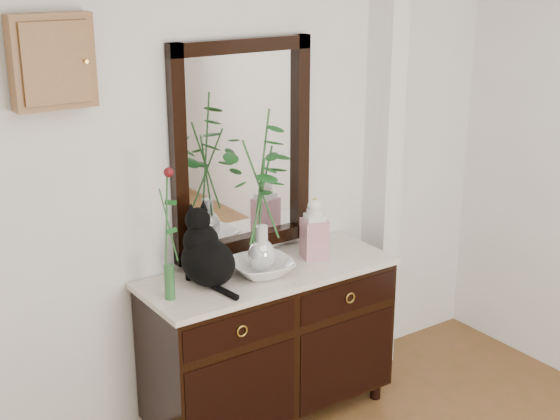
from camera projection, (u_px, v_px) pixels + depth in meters
wall_back at (225, 168)px, 3.95m from camera, size 3.60×0.04×2.70m
pilaster at (384, 145)px, 4.42m from camera, size 0.12×0.20×2.70m
sideboard at (269, 337)px, 4.08m from camera, size 1.33×0.52×0.82m
wall_mirror at (243, 148)px, 3.96m from camera, size 0.80×0.06×1.10m
key_cabinet at (52, 61)px, 3.27m from camera, size 0.35×0.10×0.40m
cat at (207, 247)px, 3.74m from camera, size 0.31×0.36×0.38m
lotus_bowl at (262, 267)px, 3.90m from camera, size 0.35×0.35×0.08m
vase_branches at (261, 191)px, 3.77m from camera, size 0.47×0.47×0.83m
bud_vase_rose at (167, 234)px, 3.53m from camera, size 0.09×0.09×0.65m
ginger_jar at (315, 228)px, 4.08m from camera, size 0.16×0.16×0.33m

